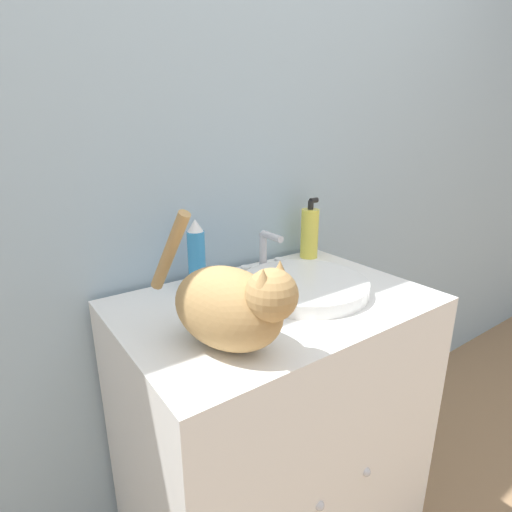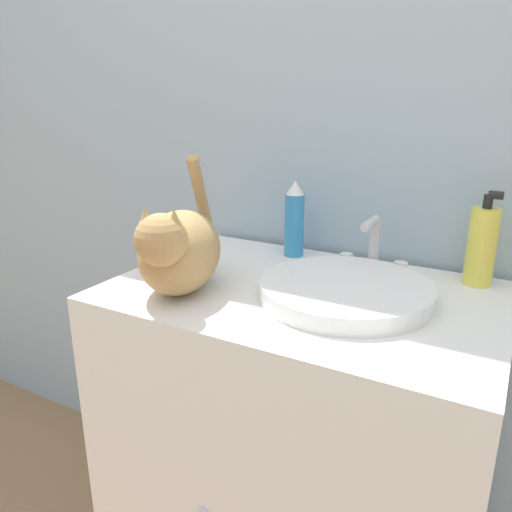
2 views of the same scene
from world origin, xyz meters
The scene contains 7 objects.
wall_back centered at (0.00, 0.61, 1.25)m, with size 6.00×0.05×2.50m.
vanity_cabinet centered at (0.00, 0.28, 0.45)m, with size 0.84×0.58×0.91m.
sink_basin centered at (0.10, 0.28, 0.92)m, with size 0.36×0.36×0.04m.
faucet centered at (0.10, 0.47, 0.97)m, with size 0.17×0.10×0.14m.
cat centered at (-0.23, 0.14, 1.00)m, with size 0.24×0.39×0.28m.
soap_bottle centered at (0.33, 0.51, 1.00)m, with size 0.06×0.06×0.21m.
spray_bottle centered at (-0.12, 0.50, 1.00)m, with size 0.05×0.05×0.20m.
Camera 1 is at (-0.62, -0.50, 1.35)m, focal length 28.00 mm.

